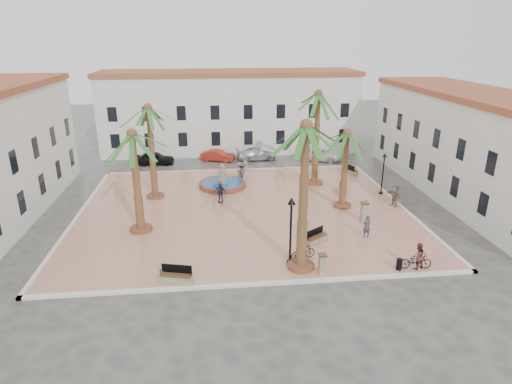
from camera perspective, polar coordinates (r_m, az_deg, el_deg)
The scene contains 36 objects.
ground at distance 34.66m, azimuth -1.65°, elevation -2.54°, with size 120.00×120.00×0.00m, color #56544F.
plaza at distance 34.63m, azimuth -1.65°, elevation -2.43°, with size 26.00×22.00×0.15m, color tan.
kerb_n at distance 44.96m, azimuth -2.76°, elevation 2.95°, with size 26.30×0.30×0.16m, color silver.
kerb_s at distance 24.88m, azimuth 0.42°, elevation -12.16°, with size 26.30×0.30×0.16m, color silver.
kerb_e at distance 37.83m, azimuth 18.39°, elevation -1.49°, with size 0.30×22.30×0.16m, color silver.
kerb_w at distance 36.13m, azimuth -22.70°, elevation -3.08°, with size 0.30×22.30×0.16m, color silver.
building_north at distance 52.64m, azimuth -3.46°, elevation 10.73°, with size 30.40×7.40×9.50m.
building_east at distance 41.57m, azimuth 26.83°, elevation 5.69°, with size 7.40×26.40×9.00m.
fountain at distance 39.74m, azimuth -4.48°, elevation 1.13°, with size 4.32×4.32×2.23m.
palm_nw at distance 36.38m, azimuth -14.11°, elevation 9.63°, with size 4.80×4.80×8.11m.
palm_sw at distance 30.03m, azimuth -16.10°, elevation 5.95°, with size 5.17×5.17×7.45m.
palm_s at distance 23.54m, azimuth 6.65°, elevation 6.61°, with size 5.31×5.31×9.06m.
palm_e at distance 34.24m, azimuth 12.00°, elevation 6.53°, with size 4.79×4.79×6.50m.
palm_ne at distance 39.12m, azimuth 8.28°, elevation 11.57°, with size 5.32×5.32×8.79m.
bench_s at distance 25.20m, azimuth -10.61°, elevation -11.15°, with size 1.97×1.02×0.99m.
bench_se at distance 29.41m, azimuth 8.06°, elevation -6.20°, with size 1.79×1.48×0.95m.
bench_e at distance 38.69m, azimuth 11.49°, elevation 0.15°, with size 0.77×1.73×0.88m.
bench_ne at distance 44.46m, azimuth 12.36°, elevation 2.77°, with size 1.32×1.95×0.99m.
lamppost_s at distance 25.51m, azimuth 4.69°, elevation -3.65°, with size 0.47×0.47×4.37m.
lamppost_e at distance 38.76m, azimuth 16.65°, elevation 3.29°, with size 0.41×0.41×3.74m.
bollard_se at distance 25.65m, azimuth 8.82°, elevation -9.43°, with size 0.48×0.48×1.29m.
bollard_n at distance 44.24m, azimuth -1.42°, elevation 3.67°, with size 0.52×0.52×1.28m.
bollard_e at distance 33.10m, azimuth 14.21°, elevation -2.55°, with size 0.56×0.56×1.54m.
litter_bin at distance 27.33m, azimuth 18.55°, elevation -9.12°, with size 0.36×0.36×0.69m, color black.
cyclist_a at distance 30.60m, azimuth 14.54°, elevation -4.44°, with size 0.60×0.39×1.65m, color #373A53.
bicycle_a at distance 27.68m, azimuth 20.53°, elevation -8.62°, with size 0.67×1.91×1.00m, color black.
cyclist_b at distance 27.57m, azimuth 20.78°, elevation -7.98°, with size 0.82×0.64×1.68m, color #5E292C.
bicycle_b at distance 27.12m, azimuth 6.29°, elevation -7.94°, with size 0.48×1.70×1.02m, color black.
pedestrian_fountain_a at distance 41.29m, azimuth -2.17°, elevation 2.80°, with size 0.89×0.58×1.81m, color #9A7968.
pedestrian_fountain_b at distance 35.78m, azimuth -4.80°, elevation -0.07°, with size 1.05×0.44×1.78m, color #2E3450.
pedestrian_north at distance 40.95m, azimuth -1.71°, elevation 2.69°, with size 1.20×0.69×1.86m, color #424145.
pedestrian_east at distance 36.79m, azimuth 18.04°, elevation -0.45°, with size 1.65×0.53×1.78m, color #7B685D.
car_black at distance 48.25m, azimuth -13.35°, elevation 4.41°, with size 1.69×4.20×1.43m, color black.
car_red at distance 48.49m, azimuth -5.10°, elevation 4.85°, with size 1.32×3.80×1.25m, color #AA281A.
car_silver at distance 48.76m, azimuth 0.06°, elevation 5.07°, with size 1.86×4.58×1.33m, color silver.
car_white at distance 49.19m, azimuth 8.46°, elevation 5.01°, with size 2.27×4.92×1.37m, color white.
Camera 1 is at (-2.41, -31.87, 13.40)m, focal length 30.00 mm.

